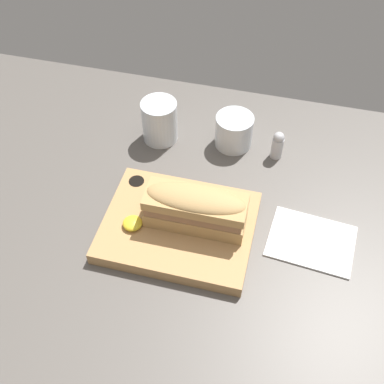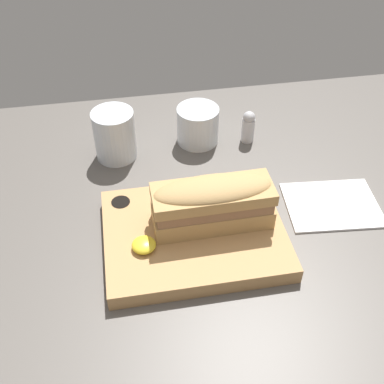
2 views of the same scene
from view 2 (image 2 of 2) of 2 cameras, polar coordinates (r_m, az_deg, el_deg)
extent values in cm
cube|color=#56514C|center=(77.70, 6.30, -6.90)|extent=(177.23, 96.19, 2.00)
cube|color=tan|center=(76.39, 0.24, -5.02)|extent=(28.08, 22.13, 2.69)
cylinder|color=black|center=(80.91, -8.41, -1.50)|extent=(3.10, 3.10, 1.35)
cube|color=tan|center=(75.31, 2.40, -2.68)|extent=(18.57, 6.98, 3.25)
cube|color=#936B4C|center=(73.57, 2.45, -1.30)|extent=(17.82, 6.70, 1.75)
cube|color=tan|center=(72.30, 2.50, -0.24)|extent=(18.57, 6.98, 1.95)
ellipsoid|color=tan|center=(71.76, 2.52, 0.24)|extent=(18.20, 6.84, 2.93)
ellipsoid|color=yellow|center=(72.45, -5.72, -6.27)|extent=(3.66, 3.66, 1.47)
cylinder|color=silver|center=(91.82, -9.16, 6.70)|extent=(7.83, 7.83, 9.66)
cylinder|color=silver|center=(93.25, -9.00, 5.47)|extent=(6.89, 6.89, 4.35)
cylinder|color=silver|center=(95.29, 0.69, 7.93)|extent=(8.22, 8.22, 7.40)
cylinder|color=#33050F|center=(95.98, 0.68, 7.33)|extent=(7.40, 7.40, 4.57)
cube|color=white|center=(86.18, 16.24, -1.47)|extent=(16.72, 13.38, 0.40)
cylinder|color=silver|center=(96.63, 6.64, 7.32)|extent=(2.51, 2.51, 5.06)
sphere|color=#B7B7BC|center=(94.97, 6.78, 8.78)|extent=(2.39, 2.39, 2.39)
camera|label=1|loc=(0.30, 110.32, 30.05)|focal=45.00mm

